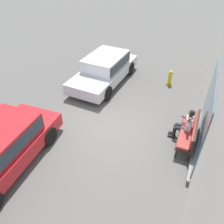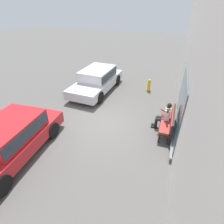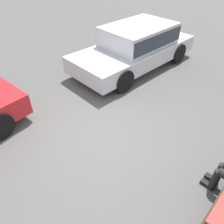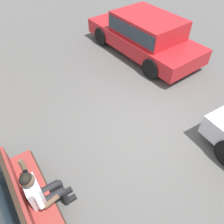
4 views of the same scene
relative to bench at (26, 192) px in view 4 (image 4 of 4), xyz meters
The scene contains 4 objects.
ground_plane 2.97m from the bench, 83.88° to the right, with size 60.00×60.00×0.00m, color #565451.
bench is the anchor object (origin of this frame).
person_on_phone 0.33m from the bench, 133.61° to the right, with size 0.73×0.74×1.34m.
parked_car_mid 6.31m from the bench, 58.73° to the right, with size 4.56×2.12×1.41m.
Camera 4 is at (-2.57, 2.60, 4.25)m, focal length 35.00 mm.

